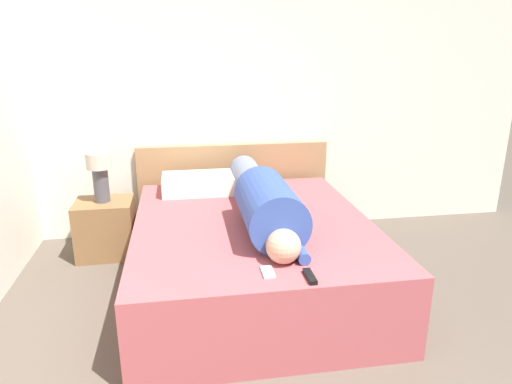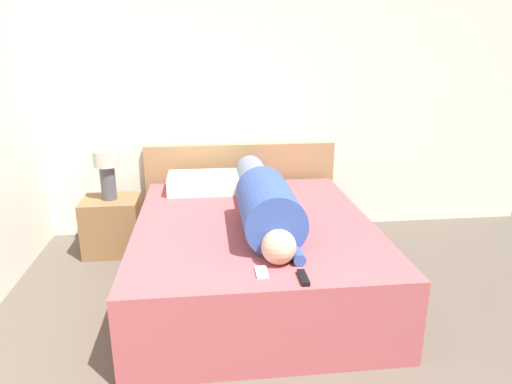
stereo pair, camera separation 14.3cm
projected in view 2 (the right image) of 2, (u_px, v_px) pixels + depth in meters
name	position (u px, v px, depth m)	size (l,w,h in m)	color
wall_back	(265.00, 89.00, 4.03)	(5.10, 0.06, 2.60)	silver
bed	(254.00, 254.00, 3.22)	(1.60, 1.95, 0.51)	#A84C51
headboard	(241.00, 188.00, 4.21)	(1.72, 0.04, 0.82)	#A37A51
nightstand	(113.00, 225.00, 3.80)	(0.45, 0.38, 0.47)	brown
table_lamp	(107.00, 170.00, 3.65)	(0.20, 0.20, 0.40)	#4C4C51
person_lying	(264.00, 200.00, 3.08)	(0.36, 1.69, 0.36)	tan
pillow_near_headboard	(203.00, 183.00, 3.77)	(0.58, 0.36, 0.14)	silver
tv_remote	(303.00, 278.00, 2.33)	(0.04, 0.15, 0.02)	black
cell_phone	(262.00, 272.00, 2.40)	(0.06, 0.13, 0.01)	#B2B7BC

